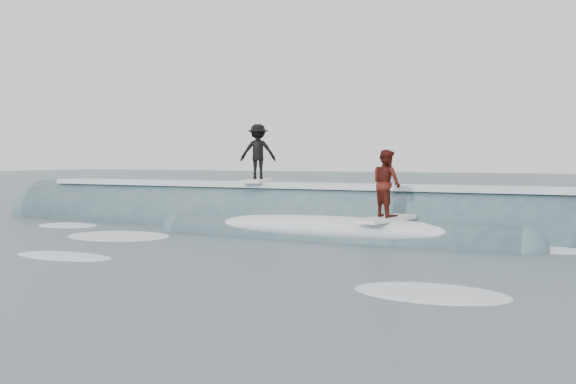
% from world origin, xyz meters
% --- Properties ---
extents(ground, '(160.00, 160.00, 0.00)m').
position_xyz_m(ground, '(0.00, 0.00, 0.00)').
color(ground, '#3A4B54').
rests_on(ground, ground).
extents(breaking_wave, '(22.67, 4.02, 2.49)m').
position_xyz_m(breaking_wave, '(0.21, 3.53, 0.04)').
color(breaking_wave, '#3C5965').
rests_on(breaking_wave, ground).
extents(surfer_black, '(1.22, 2.07, 1.74)m').
position_xyz_m(surfer_black, '(-1.49, 3.79, 2.15)').
color(surfer_black, silver).
rests_on(surfer_black, ground).
extents(surfer_red, '(0.99, 2.07, 1.70)m').
position_xyz_m(surfer_red, '(3.19, 1.59, 1.33)').
color(surfer_red, white).
rests_on(surfer_red, ground).
extents(whitewater, '(15.57, 7.30, 0.10)m').
position_xyz_m(whitewater, '(0.31, -0.94, 0.00)').
color(whitewater, white).
rests_on(whitewater, ground).
extents(far_swells, '(35.80, 8.65, 0.80)m').
position_xyz_m(far_swells, '(-1.30, 17.65, 0.00)').
color(far_swells, '#3C5965').
rests_on(far_swells, ground).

